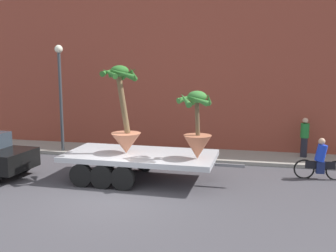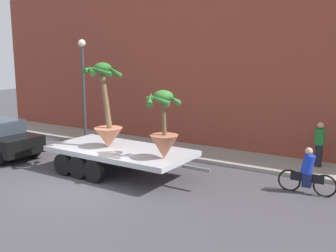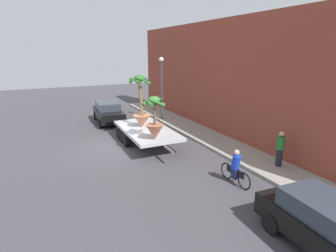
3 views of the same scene
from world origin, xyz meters
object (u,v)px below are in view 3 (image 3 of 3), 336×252
flatbed_trailer (145,131)px  cyclist (235,169)px  parked_car (333,229)px  pedestrian_near_gate (280,148)px  potted_palm_middle (141,107)px  street_lamp (161,80)px  potted_palm_rear (155,122)px  trailing_car (108,112)px

flatbed_trailer → cyclist: 6.71m
parked_car → pedestrian_near_gate: 5.76m
flatbed_trailer → potted_palm_middle: size_ratio=2.05×
flatbed_trailer → pedestrian_near_gate: pedestrian_near_gate is taller
cyclist → potted_palm_middle: bearing=-166.8°
potted_palm_middle → parked_car: 11.53m
street_lamp → pedestrian_near_gate: bearing=6.0°
parked_car → pedestrian_near_gate: pedestrian_near_gate is taller
parked_car → potted_palm_rear: bearing=-170.7°
potted_palm_rear → street_lamp: (-6.81, 3.52, 1.33)m
trailing_car → parked_car: bearing=6.2°
trailing_car → street_lamp: street_lamp is taller
potted_palm_middle → cyclist: size_ratio=1.68×
potted_palm_rear → pedestrian_near_gate: potted_palm_rear is taller
parked_car → trailing_car: 17.09m
flatbed_trailer → parked_car: 11.11m
potted_palm_rear → parked_car: bearing=9.3°
potted_palm_middle → pedestrian_near_gate: (6.62, 4.40, -1.12)m
trailing_car → pedestrian_near_gate: pedestrian_near_gate is taller
potted_palm_rear → parked_car: size_ratio=0.51×
cyclist → street_lamp: bearing=171.5°
pedestrian_near_gate → street_lamp: 11.07m
cyclist → parked_car: parked_car is taller
potted_palm_middle → pedestrian_near_gate: size_ratio=1.81×
flatbed_trailer → cyclist: cyclist is taller
street_lamp → potted_palm_rear: bearing=-27.4°
street_lamp → potted_palm_middle: bearing=-38.0°
potted_palm_middle → trailing_car: (-5.61, -0.66, -1.34)m
potted_palm_middle → potted_palm_rear: bearing=-5.7°
potted_palm_middle → pedestrian_near_gate: potted_palm_middle is taller
flatbed_trailer → trailing_car: trailing_car is taller
trailing_car → potted_palm_rear: bearing=2.7°
trailing_car → pedestrian_near_gate: bearing=22.5°
potted_palm_rear → street_lamp: 7.78m
flatbed_trailer → street_lamp: 6.04m
street_lamp → trailing_car: bearing=-110.1°
potted_palm_rear → potted_palm_middle: (-2.64, 0.26, 0.26)m
potted_palm_middle → pedestrian_near_gate: 8.03m
flatbed_trailer → pedestrian_near_gate: size_ratio=3.71×
potted_palm_rear → trailing_car: size_ratio=0.53×
street_lamp → cyclist: bearing=-8.5°
pedestrian_near_gate → parked_car: bearing=-34.1°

